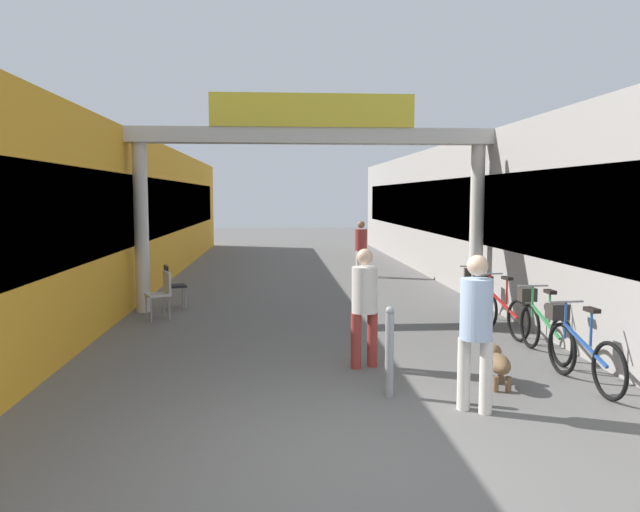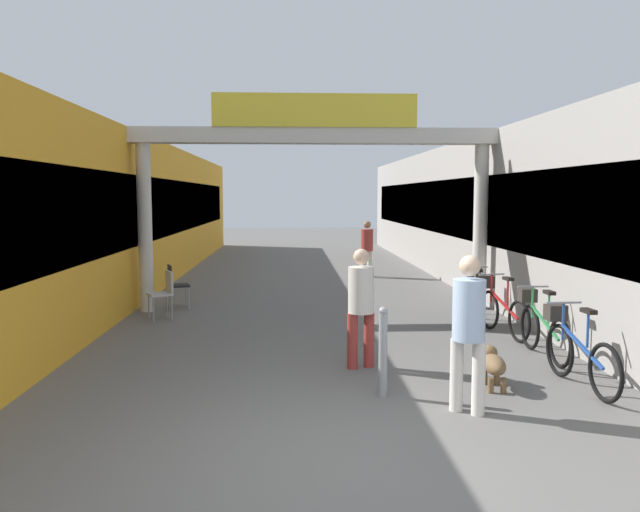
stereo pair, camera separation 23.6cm
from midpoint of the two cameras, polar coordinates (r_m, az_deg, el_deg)
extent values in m
plane|color=#605E5B|center=(5.64, 2.57, -18.36)|extent=(80.00, 80.00, 0.00)
cube|color=gold|center=(16.75, -19.66, 3.56)|extent=(3.00, 26.00, 3.61)
cube|color=black|center=(16.41, -14.69, 4.29)|extent=(0.04, 23.40, 1.45)
cube|color=#9E9993|center=(17.11, 15.45, 3.71)|extent=(3.00, 26.00, 3.61)
cube|color=black|center=(16.67, 10.65, 4.40)|extent=(0.04, 23.40, 1.45)
cylinder|color=beige|center=(12.72, -16.53, 2.45)|extent=(0.28, 0.28, 3.31)
cylinder|color=beige|center=(13.03, 13.62, 2.59)|extent=(0.28, 0.28, 3.31)
cube|color=beige|center=(12.47, -1.28, 10.92)|extent=(7.40, 0.44, 0.30)
cube|color=yellow|center=(12.33, -1.24, 13.19)|extent=(3.96, 0.10, 0.64)
cylinder|color=silver|center=(6.92, 12.05, -10.50)|extent=(0.20, 0.20, 0.78)
cylinder|color=silver|center=(6.85, 13.97, -10.71)|extent=(0.20, 0.20, 0.78)
cylinder|color=#A5BFE0|center=(6.72, 13.14, -4.77)|extent=(0.47, 0.47, 0.64)
sphere|color=beige|center=(6.66, 13.22, -0.85)|extent=(0.31, 0.31, 0.22)
cylinder|color=#99332D|center=(8.43, 4.00, -7.62)|extent=(0.18, 0.18, 0.74)
cylinder|color=#99332D|center=(8.34, 2.50, -7.76)|extent=(0.18, 0.18, 0.74)
cylinder|color=silver|center=(8.26, 3.28, -3.11)|extent=(0.43, 0.43, 0.61)
sphere|color=beige|center=(8.20, 3.30, -0.06)|extent=(0.26, 0.26, 0.21)
cylinder|color=silver|center=(17.80, 3.62, -0.68)|extent=(0.20, 0.20, 0.74)
cylinder|color=silver|center=(17.61, 3.13, -0.74)|extent=(0.20, 0.20, 0.74)
cylinder|color=#99332D|center=(17.64, 3.39, 1.47)|extent=(0.48, 0.48, 0.61)
sphere|color=#8C664C|center=(17.62, 3.40, 2.89)|extent=(0.30, 0.30, 0.21)
ellipsoid|color=brown|center=(7.81, 15.19, -9.47)|extent=(0.30, 0.58, 0.22)
sphere|color=brown|center=(8.03, 14.77, -8.47)|extent=(0.21, 0.21, 0.19)
sphere|color=white|center=(7.97, 14.90, -9.24)|extent=(0.15, 0.15, 0.14)
cylinder|color=brown|center=(8.00, 14.34, -10.58)|extent=(0.08, 0.08, 0.18)
cylinder|color=brown|center=(8.04, 15.39, -10.54)|extent=(0.08, 0.08, 0.18)
cylinder|color=brown|center=(7.69, 14.91, -11.26)|extent=(0.08, 0.08, 0.18)
cylinder|color=brown|center=(7.72, 16.00, -11.21)|extent=(0.08, 0.08, 0.18)
torus|color=black|center=(8.59, 20.50, -7.96)|extent=(0.10, 0.67, 0.67)
torus|color=black|center=(7.74, 24.15, -9.57)|extent=(0.10, 0.67, 0.67)
cube|color=#234C9E|center=(8.12, 22.27, -7.49)|extent=(0.10, 0.94, 0.34)
cylinder|color=#234C9E|center=(7.97, 22.77, -6.13)|extent=(0.03, 0.03, 0.42)
cube|color=black|center=(7.93, 22.83, -4.57)|extent=(0.11, 0.23, 0.05)
cylinder|color=#234C9E|center=(8.46, 20.78, -5.54)|extent=(0.03, 0.03, 0.46)
cylinder|color=gray|center=(8.42, 20.84, -3.94)|extent=(0.46, 0.06, 0.03)
cube|color=#332D28|center=(8.62, 20.16, -4.78)|extent=(0.25, 0.22, 0.20)
torus|color=black|center=(9.90, 18.00, -6.12)|extent=(0.06, 0.67, 0.67)
torus|color=black|center=(8.99, 20.50, -7.37)|extent=(0.06, 0.67, 0.67)
cube|color=#338C4C|center=(9.41, 19.23, -5.64)|extent=(0.04, 0.94, 0.34)
cylinder|color=#338C4C|center=(9.26, 19.57, -4.44)|extent=(0.03, 0.03, 0.42)
cube|color=black|center=(9.23, 19.61, -3.09)|extent=(0.10, 0.22, 0.05)
cylinder|color=#338C4C|center=(9.78, 18.20, -4.00)|extent=(0.03, 0.03, 0.46)
cylinder|color=gray|center=(9.74, 18.25, -2.61)|extent=(0.46, 0.03, 0.03)
cube|color=#332D28|center=(9.95, 17.77, -3.36)|extent=(0.24, 0.20, 0.20)
torus|color=black|center=(11.17, 14.49, -4.71)|extent=(0.15, 0.67, 0.67)
torus|color=black|center=(10.29, 17.08, -5.65)|extent=(0.15, 0.67, 0.67)
cube|color=red|center=(10.70, 15.76, -4.22)|extent=(0.17, 0.94, 0.34)
cylinder|color=red|center=(10.56, 16.09, -3.14)|extent=(0.04, 0.04, 0.42)
cube|color=black|center=(10.53, 16.13, -1.96)|extent=(0.13, 0.23, 0.05)
cylinder|color=red|center=(11.06, 14.68, -2.83)|extent=(0.04, 0.04, 0.46)
cylinder|color=gray|center=(11.03, 14.71, -1.59)|extent=(0.46, 0.10, 0.03)
cube|color=#332D28|center=(11.23, 14.23, -2.28)|extent=(0.27, 0.23, 0.20)
torus|color=black|center=(12.28, 13.13, -3.77)|extent=(0.16, 0.67, 0.67)
torus|color=black|center=(11.29, 13.82, -4.60)|extent=(0.16, 0.67, 0.67)
cube|color=beige|center=(11.76, 13.48, -3.30)|extent=(0.19, 0.94, 0.34)
cylinder|color=beige|center=(11.61, 13.59, -2.32)|extent=(0.04, 0.04, 0.42)
cube|color=black|center=(11.58, 13.61, -1.24)|extent=(0.13, 0.23, 0.05)
cylinder|color=beige|center=(12.17, 13.20, -2.05)|extent=(0.04, 0.04, 0.46)
cylinder|color=gray|center=(12.14, 13.23, -0.92)|extent=(0.46, 0.10, 0.03)
cube|color=#332D28|center=(12.35, 13.09, -1.56)|extent=(0.27, 0.24, 0.20)
cylinder|color=gray|center=(7.21, 5.42, -9.00)|extent=(0.10, 0.10, 0.96)
sphere|color=gray|center=(7.10, 5.46, -5.01)|extent=(0.10, 0.10, 0.10)
cylinder|color=gray|center=(11.76, -15.74, -4.79)|extent=(0.04, 0.04, 0.45)
cylinder|color=gray|center=(12.08, -16.14, -4.52)|extent=(0.04, 0.04, 0.45)
cylinder|color=gray|center=(11.84, -14.14, -4.67)|extent=(0.04, 0.04, 0.45)
cylinder|color=gray|center=(12.17, -14.58, -4.42)|extent=(0.04, 0.04, 0.45)
cube|color=silver|center=(11.92, -15.18, -3.44)|extent=(0.53, 0.53, 0.04)
cube|color=silver|center=(11.94, -14.37, -2.34)|extent=(0.21, 0.38, 0.40)
cylinder|color=gray|center=(13.21, -12.94, -3.60)|extent=(0.04, 0.04, 0.45)
cylinder|color=gray|center=(12.88, -12.70, -3.82)|extent=(0.04, 0.04, 0.45)
cylinder|color=gray|center=(13.17, -14.40, -3.66)|extent=(0.04, 0.04, 0.45)
cylinder|color=gray|center=(12.83, -14.20, -3.89)|extent=(0.04, 0.04, 0.45)
cube|color=black|center=(12.99, -13.58, -2.68)|extent=(0.50, 0.50, 0.04)
cube|color=black|center=(12.93, -14.39, -1.75)|extent=(0.16, 0.39, 0.40)
camera|label=1|loc=(0.12, -90.66, -0.06)|focal=35.00mm
camera|label=2|loc=(0.12, 89.34, 0.06)|focal=35.00mm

